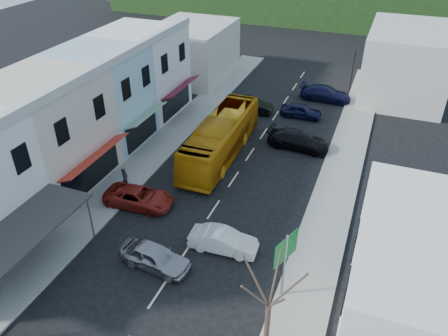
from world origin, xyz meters
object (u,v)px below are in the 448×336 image
Objects in this scene: pedestrian_left at (125,179)px; direction_sign at (284,267)px; car_silver at (155,257)px; traffic_signal at (352,72)px; car_white at (223,241)px; street_tree at (269,306)px; bus at (221,139)px; car_red at (139,197)px.

direction_sign is at bearing -124.70° from pedestrian_left.
car_silver is at bearing -155.18° from direction_sign.
traffic_signal reaches higher than car_silver.
car_white is at bearing 173.28° from direction_sign.
direction_sign is 0.88× the size of traffic_signal.
street_tree is 33.72m from traffic_signal.
traffic_signal is (3.89, 27.67, 1.71)m from car_white.
bus is 1.69× the size of street_tree.
traffic_signal reaches higher than car_red.
car_red is 14.34m from street_tree.
car_white and car_red have the same top height.
pedestrian_left is at bearing 52.44° from car_red.
car_white is at bearing -43.13° from car_silver.
pedestrian_left is 0.35× the size of traffic_signal.
pedestrian_left is 27.59m from traffic_signal.
direction_sign reaches higher than pedestrian_left.
car_silver and car_white have the same top height.
car_white is 2.59× the size of pedestrian_left.
car_silver and car_red have the same top height.
car_red is at bearing -135.24° from pedestrian_left.
car_silver is 0.91× the size of traffic_signal.
pedestrian_left reaches higher than car_white.
street_tree reaches higher than car_white.
street_tree is at bearing 84.90° from traffic_signal.
traffic_signal is at bearing 111.62° from direction_sign.
street_tree is at bearing -136.94° from pedestrian_left.
pedestrian_left is 0.40× the size of direction_sign.
bus is at bearing 18.30° from car_white.
car_red is at bearing 45.12° from car_silver.
car_silver is 4.18m from car_white.
pedestrian_left is at bearing -123.42° from bus.
car_white is 1.03× the size of direction_sign.
car_red is 2.17m from pedestrian_left.
car_red is 12.19m from direction_sign.
car_red is 2.71× the size of pedestrian_left.
bus is at bearing -22.73° from car_red.
traffic_signal is at bearing 63.56° from bus.
bus is at bearing 117.88° from street_tree.
car_silver is 0.64× the size of street_tree.
pedestrian_left reaches higher than car_silver.
street_tree is (4.45, -6.04, 2.73)m from car_white.
bus is 8.89m from car_red.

